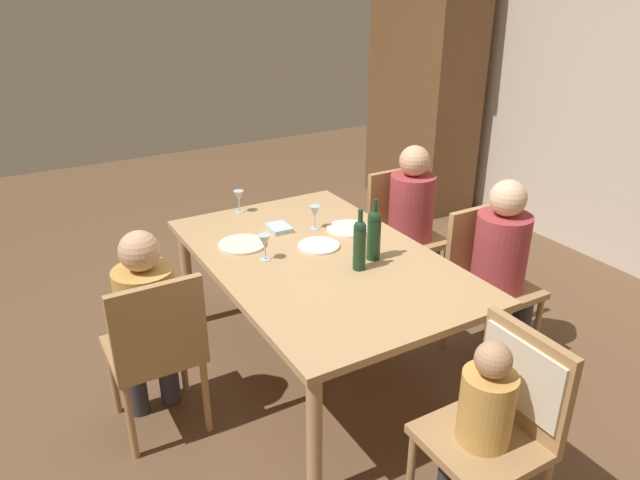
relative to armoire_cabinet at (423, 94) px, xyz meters
The scene contains 20 objects.
ground_plane 3.28m from the armoire_cabinet, 49.15° to the right, with size 10.00×10.00×0.00m, color brown.
armoire_cabinet is the anchor object (origin of this frame).
dining_table 3.12m from the armoire_cabinet, 49.15° to the right, with size 1.85×1.18×0.74m.
chair_far_left 2.12m from the armoire_cabinet, 42.01° to the right, with size 0.44×0.44×0.92m.
chair_far_right 2.78m from the armoire_cabinet, 30.21° to the right, with size 0.44×0.44×0.92m.
chair_near 3.97m from the armoire_cabinet, 57.48° to the right, with size 0.44×0.44×0.92m.
chair_right_end 4.03m from the armoire_cabinet, 33.67° to the right, with size 0.44×0.46×0.92m.
person_woman_host 2.18m from the armoire_cabinet, 39.98° to the right, with size 0.36×0.31×1.14m.
person_man_bearded 2.85m from the armoire_cabinet, 29.06° to the right, with size 0.36×0.31×1.15m.
person_man_guest 3.89m from the armoire_cabinet, 58.88° to the right, with size 0.34×0.29×1.10m.
person_child_small 4.12m from the armoire_cabinet, 35.39° to the right, with size 0.22×0.25×0.94m.
wine_bottle_tall_green 3.04m from the armoire_cabinet, 43.74° to the right, with size 0.08×0.08×0.35m.
wine_bottle_dark_red 3.19m from the armoire_cabinet, 44.71° to the right, with size 0.07×0.07×0.34m.
wine_glass_near_left 2.75m from the armoire_cabinet, 52.50° to the right, with size 0.07×0.07×0.15m.
wine_glass_centre 2.75m from the armoire_cabinet, 64.41° to the right, with size 0.07×0.07×0.15m.
wine_glass_near_right 3.25m from the armoire_cabinet, 53.96° to the right, with size 0.07×0.07×0.15m.
dinner_plate_host 3.16m from the armoire_cabinet, 57.81° to the right, with size 0.28×0.28×0.01m, color silver.
dinner_plate_guest_left 2.71m from the armoire_cabinet, 48.23° to the right, with size 0.27×0.27×0.01m, color white.
dinner_plate_guest_right 3.00m from the armoire_cabinet, 50.06° to the right, with size 0.24×0.24×0.01m, color white.
folded_napkin 2.88m from the armoire_cabinet, 56.34° to the right, with size 0.16×0.12×0.03m, color #ADC6D6.
Camera 1 is at (2.56, -1.48, 2.19)m, focal length 33.09 mm.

